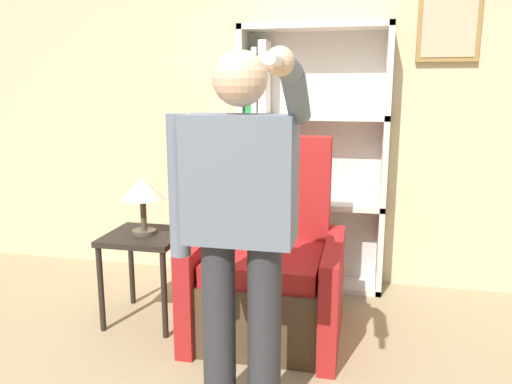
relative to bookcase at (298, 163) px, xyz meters
The scene contains 6 objects.
wall_back 0.49m from the bookcase, 111.35° to the left, with size 8.00×0.11×2.80m.
bookcase is the anchor object (origin of this frame).
armchair 0.99m from the bookcase, 94.31° to the right, with size 0.88×0.81×1.19m.
person_standing 1.67m from the bookcase, 90.92° to the right, with size 0.61×0.78×1.64m.
side_table 1.28m from the bookcase, 136.00° to the right, with size 0.47×0.47×0.58m.
table_lamp 1.20m from the bookcase, 136.00° to the right, with size 0.27×0.27×0.37m.
Camera 1 is at (0.55, -1.79, 1.49)m, focal length 35.00 mm.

